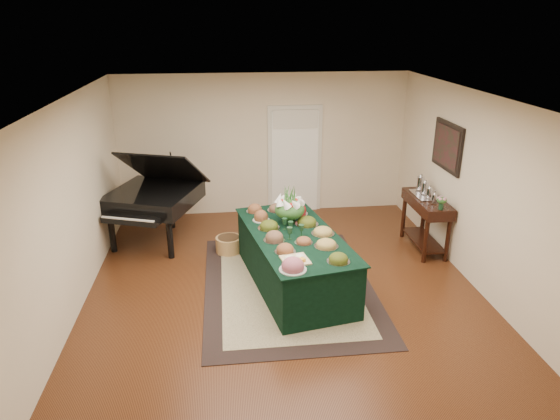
{
  "coord_description": "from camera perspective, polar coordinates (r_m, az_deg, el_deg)",
  "views": [
    {
      "loc": [
        -0.77,
        -6.34,
        3.64
      ],
      "look_at": [
        0.0,
        0.3,
        1.05
      ],
      "focal_mm": 32.0,
      "sensor_mm": 36.0,
      "label": 1
    }
  ],
  "objects": [
    {
      "name": "wall_painting",
      "position": [
        8.3,
        18.57,
        6.91
      ],
      "size": [
        0.05,
        0.95,
        0.75
      ],
      "color": "black",
      "rests_on": "ground"
    },
    {
      "name": "food_platters",
      "position": [
        7.02,
        1.43,
        -2.27
      ],
      "size": [
        1.2,
        2.43,
        0.14
      ],
      "color": "silver",
      "rests_on": "buffet_table"
    },
    {
      "name": "cutting_board",
      "position": [
        6.26,
        1.7,
        -5.45
      ],
      "size": [
        0.39,
        0.39,
        0.1
      ],
      "color": "tan",
      "rests_on": "buffet_table"
    },
    {
      "name": "buffet_table",
      "position": [
        7.18,
        1.61,
        -5.64
      ],
      "size": [
        1.58,
        2.61,
        0.8
      ],
      "color": "black",
      "rests_on": "ground"
    },
    {
      "name": "green_goblets",
      "position": [
        6.96,
        1.33,
        -2.13
      ],
      "size": [
        0.28,
        0.41,
        0.18
      ],
      "color": "#15341D",
      "rests_on": "buffet_table"
    },
    {
      "name": "floral_centerpiece",
      "position": [
        7.28,
        1.12,
        0.49
      ],
      "size": [
        0.46,
        0.46,
        0.46
      ],
      "color": "#15341D",
      "rests_on": "buffet_table"
    },
    {
      "name": "kitchen_doorway",
      "position": [
        9.76,
        1.69,
        5.62
      ],
      "size": [
        1.05,
        0.07,
        2.1
      ],
      "color": "silver",
      "rests_on": "ground"
    },
    {
      "name": "area_rug",
      "position": [
        7.32,
        0.95,
        -8.58
      ],
      "size": [
        2.4,
        3.36,
        0.01
      ],
      "color": "black",
      "rests_on": "ground"
    },
    {
      "name": "ground",
      "position": [
        7.35,
        0.27,
        -8.5
      ],
      "size": [
        6.0,
        6.0,
        0.0
      ],
      "primitive_type": "plane",
      "color": "black",
      "rests_on": "ground"
    },
    {
      "name": "mahogany_sideboard",
      "position": [
        8.51,
        16.4,
        -0.0
      ],
      "size": [
        0.45,
        1.19,
        0.89
      ],
      "color": "black",
      "rests_on": "ground"
    },
    {
      "name": "grand_piano",
      "position": [
        8.65,
        -14.22,
        1.44
      ],
      "size": [
        1.81,
        1.89,
        1.65
      ],
      "color": "black",
      "rests_on": "ground"
    },
    {
      "name": "tea_service",
      "position": [
        8.51,
        16.33,
        2.28
      ],
      "size": [
        0.34,
        0.74,
        0.3
      ],
      "color": "silver",
      "rests_on": "mahogany_sideboard"
    },
    {
      "name": "pink_bouquet",
      "position": [
        7.97,
        18.0,
        1.01
      ],
      "size": [
        0.17,
        0.17,
        0.21
      ],
      "color": "#15341D",
      "rests_on": "mahogany_sideboard"
    },
    {
      "name": "wicker_basket",
      "position": [
        8.29,
        -5.88,
        -3.97
      ],
      "size": [
        0.42,
        0.42,
        0.26
      ],
      "primitive_type": "cylinder",
      "color": "#A97B44",
      "rests_on": "ground"
    }
  ]
}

